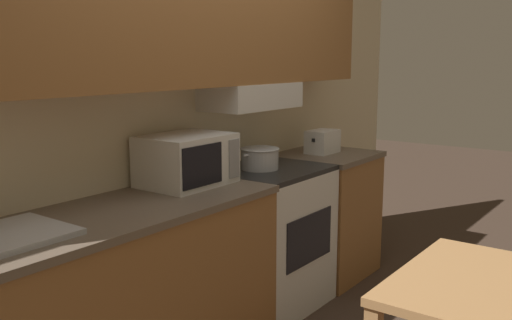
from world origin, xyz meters
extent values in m
cube|color=beige|center=(0.00, 0.03, 1.27)|extent=(5.55, 0.05, 2.55)
cube|color=#936033|center=(0.00, -0.16, 1.80)|extent=(3.15, 0.32, 0.73)
cube|color=silver|center=(0.54, -0.16, 1.36)|extent=(0.69, 0.34, 0.16)
cube|color=#936033|center=(-0.71, -0.31, 0.44)|extent=(1.74, 0.62, 0.88)
cube|color=brown|center=(-0.71, -0.31, 0.89)|extent=(1.76, 0.64, 0.04)
cube|color=#936033|center=(1.24, -0.31, 0.44)|extent=(0.66, 0.62, 0.88)
cube|color=brown|center=(1.24, -0.31, 0.89)|extent=(0.68, 0.64, 0.04)
cube|color=silver|center=(0.54, -0.30, 0.44)|extent=(0.72, 0.60, 0.88)
cube|color=black|center=(0.54, -0.30, 0.90)|extent=(0.72, 0.60, 0.03)
cube|color=black|center=(0.54, -0.61, 0.51)|extent=(0.51, 0.01, 0.31)
cylinder|color=black|center=(0.37, -0.42, 0.91)|extent=(0.10, 0.10, 0.01)
cylinder|color=black|center=(0.70, -0.42, 0.91)|extent=(0.10, 0.10, 0.01)
cylinder|color=black|center=(0.37, -0.18, 0.91)|extent=(0.10, 0.10, 0.01)
cylinder|color=black|center=(0.70, -0.18, 0.91)|extent=(0.10, 0.10, 0.01)
cylinder|color=#B7BABF|center=(0.48, -0.27, 0.98)|extent=(0.23, 0.23, 0.13)
torus|color=#B7BABF|center=(0.48, -0.27, 1.04)|extent=(0.24, 0.24, 0.01)
cylinder|color=#B7BABF|center=(0.34, -0.27, 1.02)|extent=(0.05, 0.01, 0.01)
cylinder|color=#B7BABF|center=(0.61, -0.27, 1.02)|extent=(0.05, 0.01, 0.01)
cube|color=silver|center=(-0.11, -0.21, 1.05)|extent=(0.48, 0.37, 0.28)
cube|color=black|center=(-0.19, -0.40, 1.05)|extent=(0.30, 0.01, 0.21)
cube|color=gray|center=(0.07, -0.40, 1.05)|extent=(0.09, 0.01, 0.21)
cube|color=silver|center=(1.23, -0.28, 0.99)|extent=(0.25, 0.17, 0.17)
cube|color=black|center=(1.10, -0.28, 1.02)|extent=(0.01, 0.02, 0.02)
cube|color=black|center=(1.15, -0.28, 1.07)|extent=(0.03, 0.12, 0.01)
cube|color=black|center=(1.20, -0.28, 1.07)|extent=(0.03, 0.12, 0.01)
cube|color=black|center=(1.26, -0.28, 1.07)|extent=(0.03, 0.12, 0.01)
cube|color=black|center=(1.32, -0.28, 1.07)|extent=(0.03, 0.12, 0.01)
cube|color=#4C4F54|center=(-1.26, -0.33, 0.93)|extent=(0.44, 0.29, 0.01)
cube|color=#B27F4C|center=(-0.08, -1.84, 0.70)|extent=(0.87, 0.76, 0.04)
cube|color=#B27F4C|center=(0.32, -1.50, 0.34)|extent=(0.06, 0.06, 0.69)
camera|label=1|loc=(-2.34, -2.33, 1.60)|focal=40.00mm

